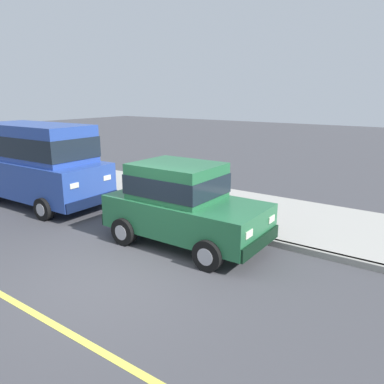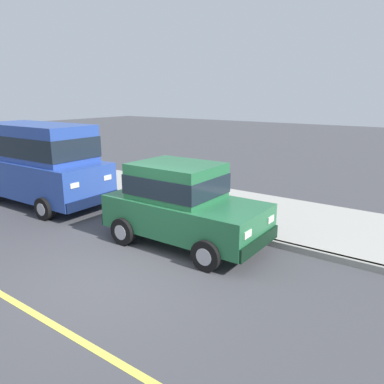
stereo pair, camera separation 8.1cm
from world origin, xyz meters
name	(u,v)px [view 2 (the right image)]	position (x,y,z in m)	size (l,w,h in m)	color
ground_plane	(115,277)	(0.00, 0.00, 0.00)	(80.00, 80.00, 0.00)	#424247
curb	(207,227)	(3.20, 0.00, 0.07)	(0.16, 64.00, 0.14)	gray
sidewalk	(241,210)	(5.00, 0.00, 0.07)	(3.60, 64.00, 0.14)	#A8A59E
lane_centre_line	(39,316)	(-1.60, 0.00, 0.00)	(0.12, 57.60, 0.01)	#E0D64C
car_green_hatchback	(182,203)	(2.12, -0.01, 0.98)	(1.98, 3.81, 1.88)	#23663D
car_blue_van	(39,160)	(2.12, 5.61, 1.39)	(2.23, 4.95, 2.52)	#28479E
dog_white	(197,187)	(5.36, 1.85, 0.43)	(0.56, 0.58, 0.49)	white
fire_hydrant	(237,212)	(3.65, -0.62, 0.48)	(0.34, 0.24, 0.72)	red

